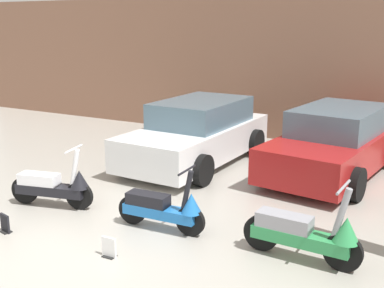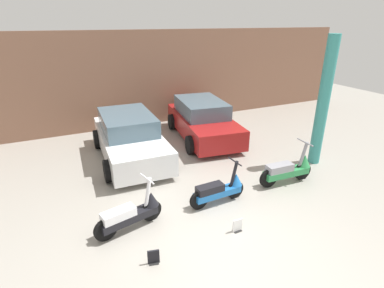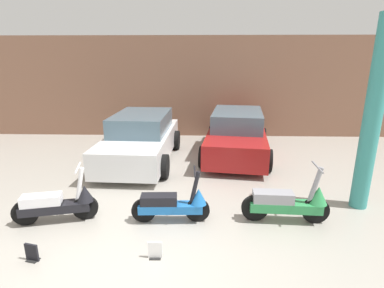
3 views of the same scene
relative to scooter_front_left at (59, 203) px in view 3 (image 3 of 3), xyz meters
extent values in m
plane|color=#9E998E|center=(1.40, -1.09, -0.35)|extent=(28.00, 28.00, 0.00)
cube|color=#845B47|center=(1.40, 6.07, 1.38)|extent=(19.60, 0.12, 3.47)
cylinder|color=black|center=(0.41, 0.10, -0.13)|extent=(0.44, 0.17, 0.44)
cylinder|color=black|center=(-0.53, -0.13, -0.13)|extent=(0.44, 0.17, 0.44)
cube|color=black|center=(-0.06, -0.01, -0.08)|extent=(1.17, 0.52, 0.15)
cube|color=white|center=(-0.26, -0.06, 0.09)|extent=(0.68, 0.39, 0.17)
cylinder|color=white|center=(0.36, 0.08, 0.31)|extent=(0.21, 0.12, 0.62)
cylinder|color=white|center=(0.36, 0.08, 0.62)|extent=(0.15, 0.50, 0.03)
cone|color=black|center=(0.43, 0.10, 0.14)|extent=(0.35, 0.35, 0.29)
cylinder|color=black|center=(2.38, 0.08, -0.14)|extent=(0.42, 0.09, 0.42)
cylinder|color=black|center=(1.45, 0.04, -0.14)|extent=(0.42, 0.09, 0.42)
cube|color=#1E66B2|center=(1.92, 0.06, -0.09)|extent=(1.11, 0.31, 0.15)
cube|color=black|center=(1.72, 0.05, 0.07)|extent=(0.62, 0.27, 0.16)
cylinder|color=black|center=(2.33, 0.08, 0.28)|extent=(0.20, 0.08, 0.60)
cylinder|color=black|center=(2.33, 0.08, 0.58)|extent=(0.05, 0.49, 0.03)
cone|color=#1E66B2|center=(2.40, 0.08, 0.12)|extent=(0.29, 0.29, 0.27)
cylinder|color=black|center=(4.40, 0.09, -0.12)|extent=(0.47, 0.10, 0.46)
cylinder|color=black|center=(3.38, 0.14, -0.12)|extent=(0.47, 0.10, 0.46)
cube|color=#2D8C4C|center=(3.89, 0.12, -0.06)|extent=(1.22, 0.34, 0.16)
cube|color=gray|center=(3.67, 0.13, 0.11)|extent=(0.69, 0.30, 0.18)
cylinder|color=gray|center=(4.35, 0.09, 0.35)|extent=(0.22, 0.09, 0.66)
cylinder|color=gray|center=(4.35, 0.09, 0.67)|extent=(0.06, 0.54, 0.03)
cone|color=#2D8C4C|center=(4.42, 0.09, 0.17)|extent=(0.33, 0.33, 0.30)
cube|color=white|center=(0.80, 3.20, 0.13)|extent=(1.73, 3.85, 0.63)
cube|color=slate|center=(0.81, 3.43, 0.69)|extent=(1.47, 2.17, 0.50)
cylinder|color=black|center=(1.57, 2.00, -0.06)|extent=(0.22, 0.58, 0.58)
cylinder|color=black|center=(-0.07, 2.06, -0.06)|extent=(0.22, 0.58, 0.58)
cylinder|color=black|center=(1.66, 4.34, -0.06)|extent=(0.22, 0.58, 0.58)
cylinder|color=black|center=(0.03, 4.41, -0.06)|extent=(0.22, 0.58, 0.58)
cube|color=maroon|center=(3.46, 3.77, 0.12)|extent=(2.05, 3.92, 0.62)
cube|color=slate|center=(3.49, 3.99, 0.68)|extent=(1.64, 2.26, 0.49)
cylinder|color=black|center=(4.10, 2.51, -0.06)|extent=(0.27, 0.59, 0.57)
cylinder|color=black|center=(2.50, 2.73, -0.06)|extent=(0.27, 0.59, 0.57)
cylinder|color=black|center=(4.41, 4.81, -0.06)|extent=(0.27, 0.59, 0.57)
cylinder|color=black|center=(2.81, 5.03, -0.06)|extent=(0.27, 0.59, 0.57)
cube|color=black|center=(0.07, -1.05, -0.34)|extent=(0.18, 0.15, 0.01)
cube|color=black|center=(0.07, -1.05, -0.22)|extent=(0.20, 0.07, 0.26)
cube|color=black|center=(1.79, -0.94, -0.34)|extent=(0.16, 0.12, 0.01)
cube|color=white|center=(1.79, -0.94, -0.22)|extent=(0.20, 0.03, 0.26)
cylinder|color=teal|center=(5.46, 0.72, 1.38)|extent=(0.31, 0.31, 3.47)
camera|label=1|loc=(5.30, -5.24, 2.48)|focal=45.00mm
camera|label=2|loc=(-0.99, -4.82, 3.41)|focal=28.00mm
camera|label=3|loc=(2.43, -4.57, 2.41)|focal=28.00mm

